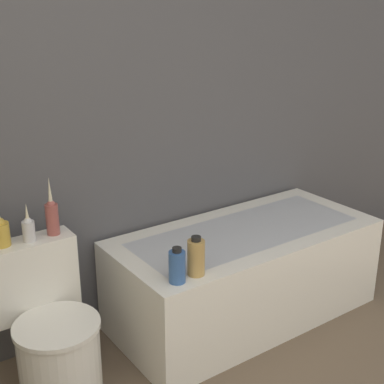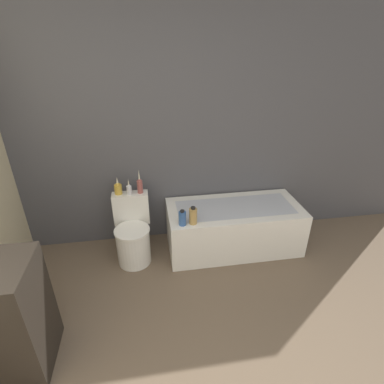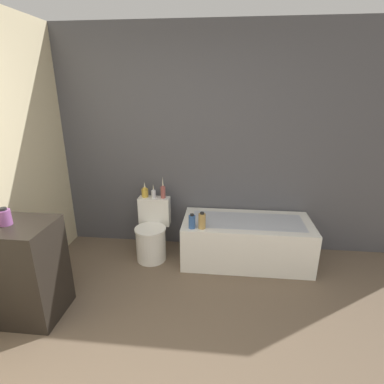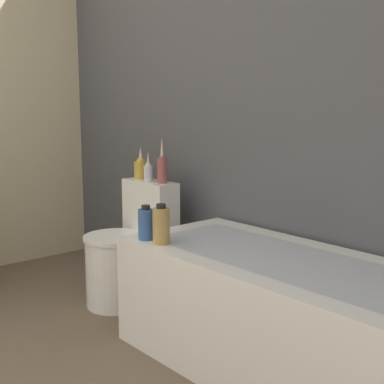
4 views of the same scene
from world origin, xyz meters
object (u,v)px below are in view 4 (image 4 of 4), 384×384
(vase_silver, at_px, (148,171))
(shampoo_bottle_short, at_px, (161,225))
(vase_bronze, at_px, (162,168))
(shampoo_bottle_tall, at_px, (146,224))
(toilet, at_px, (126,253))
(vase_gold, at_px, (141,168))
(bathtub, at_px, (279,315))

(vase_silver, relative_size, shampoo_bottle_short, 0.94)
(vase_bronze, distance_m, shampoo_bottle_short, 0.65)
(shampoo_bottle_tall, bearing_deg, toilet, 156.39)
(toilet, xyz_separation_m, vase_bronze, (0.11, 0.18, 0.49))
(vase_gold, distance_m, shampoo_bottle_short, 0.83)
(vase_bronze, xyz_separation_m, shampoo_bottle_short, (0.49, -0.39, -0.18))
(vase_bronze, xyz_separation_m, shampoo_bottle_tall, (0.39, -0.40, -0.19))
(vase_gold, bearing_deg, shampoo_bottle_short, -29.28)
(shampoo_bottle_tall, bearing_deg, vase_gold, 146.13)
(vase_bronze, height_order, shampoo_bottle_short, vase_bronze)
(toilet, relative_size, vase_bronze, 2.62)
(toilet, distance_m, shampoo_bottle_tall, 0.62)
(toilet, bearing_deg, vase_bronze, 58.08)
(vase_gold, distance_m, vase_bronze, 0.22)
(vase_silver, distance_m, shampoo_bottle_tall, 0.65)
(vase_silver, xyz_separation_m, shampoo_bottle_tall, (0.50, -0.38, -0.16))
(bathtub, xyz_separation_m, shampoo_bottle_tall, (-0.60, -0.25, 0.32))
(bathtub, relative_size, shampoo_bottle_tall, 8.87)
(toilet, distance_m, vase_silver, 0.49)
(vase_bronze, bearing_deg, vase_gold, 176.83)
(toilet, relative_size, shampoo_bottle_tall, 4.23)
(bathtub, distance_m, vase_gold, 1.32)
(vase_silver, height_order, shampoo_bottle_tall, vase_silver)
(shampoo_bottle_short, bearing_deg, bathtub, 25.63)
(shampoo_bottle_tall, bearing_deg, vase_silver, 142.43)
(bathtub, height_order, vase_gold, vase_gold)
(toilet, height_order, shampoo_bottle_tall, toilet)
(vase_gold, relative_size, shampoo_bottle_tall, 1.16)
(toilet, height_order, vase_silver, vase_silver)
(vase_gold, xyz_separation_m, shampoo_bottle_short, (0.71, -0.40, -0.16))
(toilet, distance_m, vase_gold, 0.51)
(toilet, xyz_separation_m, vase_gold, (-0.11, 0.19, 0.46))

